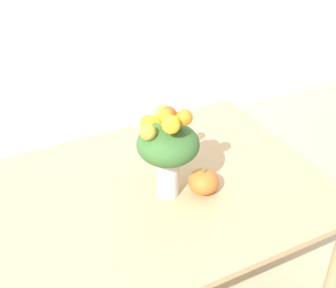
% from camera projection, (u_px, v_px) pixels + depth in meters
% --- Properties ---
extents(dining_table, '(1.57, 1.05, 0.72)m').
position_uv_depth(dining_table, '(142.00, 208.00, 1.99)').
color(dining_table, tan).
rests_on(dining_table, ground_plane).
extents(flower_vase, '(0.25, 0.29, 0.42)m').
position_uv_depth(flower_vase, '(167.00, 144.00, 1.82)').
color(flower_vase, silver).
rests_on(flower_vase, dining_table).
extents(pumpkin, '(0.13, 0.13, 0.12)m').
position_uv_depth(pumpkin, '(203.00, 181.00, 1.93)').
color(pumpkin, orange).
rests_on(pumpkin, dining_table).
extents(dining_chair_near_window, '(0.45, 0.45, 0.88)m').
position_uv_depth(dining_chair_near_window, '(124.00, 134.00, 2.81)').
color(dining_chair_near_window, white).
rests_on(dining_chair_near_window, ground_plane).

